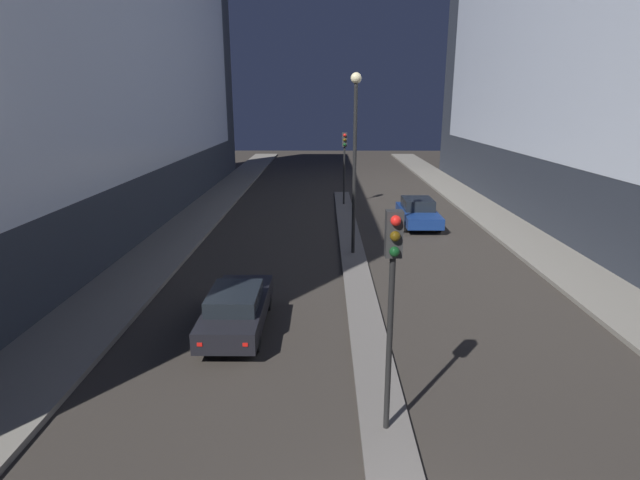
{
  "coord_description": "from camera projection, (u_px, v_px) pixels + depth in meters",
  "views": [
    {
      "loc": [
        -1.33,
        -5.56,
        6.81
      ],
      "look_at": [
        -1.51,
        17.01,
        0.5
      ],
      "focal_mm": 28.0,
      "sensor_mm": 36.0,
      "label": 1
    }
  ],
  "objects": [
    {
      "name": "building_left",
      "position": [
        98.0,
        45.0,
        26.23
      ],
      "size": [
        6.01,
        44.73,
        19.31
      ],
      "color": "#2D333D",
      "rests_on": "ground"
    },
    {
      "name": "car_left_lane",
      "position": [
        237.0,
        308.0,
        15.2
      ],
      "size": [
        1.71,
        4.67,
        1.39
      ],
      "color": "black",
      "rests_on": "ground"
    },
    {
      "name": "traffic_light_mid",
      "position": [
        344.0,
        152.0,
        32.59
      ],
      "size": [
        0.32,
        0.42,
        4.71
      ],
      "color": "black",
      "rests_on": "median_strip"
    },
    {
      "name": "traffic_light_near",
      "position": [
        392.0,
        275.0,
        9.64
      ],
      "size": [
        0.32,
        0.42,
        4.71
      ],
      "color": "black",
      "rests_on": "median_strip"
    },
    {
      "name": "car_right_lane",
      "position": [
        418.0,
        212.0,
        28.1
      ],
      "size": [
        1.91,
        4.71,
        1.49
      ],
      "color": "navy",
      "rests_on": "ground"
    },
    {
      "name": "street_lamp",
      "position": [
        355.0,
        140.0,
        21.46
      ],
      "size": [
        0.46,
        0.46,
        7.84
      ],
      "color": "black",
      "rests_on": "median_strip"
    },
    {
      "name": "building_right",
      "position": [
        608.0,
        11.0,
        25.59
      ],
      "size": [
        6.01,
        44.73,
        22.47
      ],
      "color": "#2D333D",
      "rests_on": "ground"
    },
    {
      "name": "median_strip",
      "position": [
        353.0,
        252.0,
        23.06
      ],
      "size": [
        1.1,
        31.01,
        0.12
      ],
      "color": "#66605B",
      "rests_on": "ground"
    }
  ]
}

